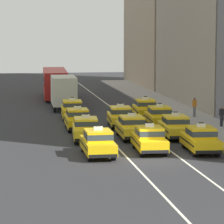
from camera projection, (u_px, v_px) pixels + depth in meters
ground_plane at (156, 160)px, 41.48m from camera, size 160.00×160.00×0.00m
lane_stripe_left_center at (89, 117)px, 60.83m from camera, size 0.14×80.00×0.01m
lane_stripe_center_right at (124, 117)px, 61.33m from camera, size 0.14×80.00×0.01m
sidewalk_curb at (200, 122)px, 57.29m from camera, size 4.00×90.00×0.15m
taxi_left_nearest at (98, 142)px, 42.47m from camera, size 1.83×4.56×1.96m
taxi_left_second at (86, 129)px, 48.22m from camera, size 2.13×4.67×1.96m
taxi_left_third at (77, 119)px, 53.42m from camera, size 1.90×4.59×1.96m
taxi_left_fourth at (72, 109)px, 59.54m from camera, size 2.01×4.64×1.96m
box_truck_left_fifth at (63, 91)px, 66.71m from camera, size 2.45×7.02×3.27m
bus_left_sixth at (55, 82)px, 76.81m from camera, size 3.02×11.30×3.22m
taxi_center_nearest at (149, 139)px, 43.86m from camera, size 2.01×4.64×1.96m
taxi_center_second at (131, 127)px, 49.13m from camera, size 1.91×4.59×1.96m
taxi_center_third at (120, 116)px, 54.87m from camera, size 2.10×4.66×1.96m
taxi_right_nearest at (201, 139)px, 43.80m from camera, size 2.01×4.64×1.96m
taxi_right_second at (175, 126)px, 49.34m from camera, size 1.97×4.62×1.96m
taxi_right_third at (159, 116)px, 54.93m from camera, size 2.00×4.63×1.96m
taxi_right_fourth at (145, 108)px, 60.19m from camera, size 2.09×4.66×1.96m
pedestrian_near_crosswalk at (222, 116)px, 54.20m from camera, size 0.47×0.24×1.61m
pedestrian_mid_block at (194, 107)px, 59.82m from camera, size 0.36×0.24×1.72m
fire_hydrant at (208, 130)px, 49.86m from camera, size 0.36×0.22×0.73m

